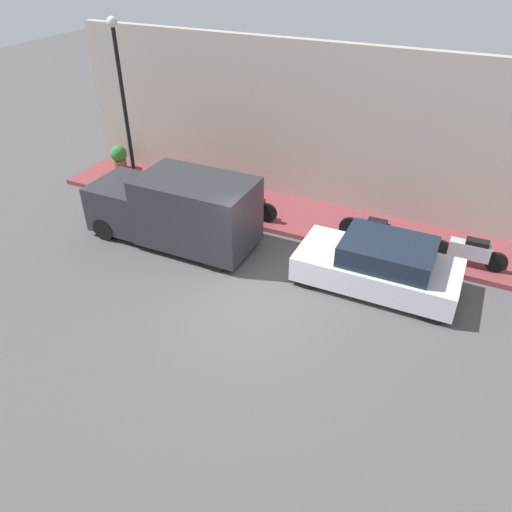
{
  "coord_description": "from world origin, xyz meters",
  "views": [
    {
      "loc": [
        -8.46,
        -4.06,
        7.69
      ],
      "look_at": [
        1.14,
        0.49,
        0.6
      ],
      "focal_mm": 35.0,
      "sensor_mm": 36.0,
      "label": 1
    }
  ],
  "objects": [
    {
      "name": "motorcycle_red",
      "position": [
        3.61,
        1.89,
        0.58
      ],
      "size": [
        0.3,
        1.84,
        0.78
      ],
      "color": "#B21E1E",
      "rests_on": "sidewalk"
    },
    {
      "name": "ground_plane",
      "position": [
        0.0,
        0.0,
        0.0
      ],
      "size": [
        60.0,
        60.0,
        0.0
      ],
      "primitive_type": "plane",
      "color": "#514F51"
    },
    {
      "name": "parked_car",
      "position": [
        2.03,
        -2.48,
        0.64
      ],
      "size": [
        1.84,
        3.98,
        1.35
      ],
      "color": "silver",
      "rests_on": "ground_plane"
    },
    {
      "name": "scooter_silver",
      "position": [
        3.77,
        -4.44,
        0.58
      ],
      "size": [
        0.3,
        1.94,
        0.79
      ],
      "color": "#B7B7BF",
      "rests_on": "sidewalk"
    },
    {
      "name": "motorcycle_blue",
      "position": [
        3.77,
        -1.85,
        0.57
      ],
      "size": [
        0.3,
        1.83,
        0.75
      ],
      "color": "navy",
      "rests_on": "sidewalk"
    },
    {
      "name": "streetlamp",
      "position": [
        3.55,
        6.08,
        3.47
      ],
      "size": [
        0.3,
        0.3,
        5.41
      ],
      "color": "black",
      "rests_on": "sidewalk"
    },
    {
      "name": "potted_plant",
      "position": [
        4.87,
        7.79,
        0.62
      ],
      "size": [
        0.59,
        0.59,
        0.88
      ],
      "color": "brown",
      "rests_on": "sidewalk"
    },
    {
      "name": "delivery_van",
      "position": [
        1.72,
        3.3,
        1.04
      ],
      "size": [
        1.89,
        4.84,
        2.06
      ],
      "color": "#2D2D33",
      "rests_on": "ground_plane"
    },
    {
      "name": "building_facade",
      "position": [
        5.69,
        0.0,
        2.5
      ],
      "size": [
        0.3,
        17.85,
        5.0
      ],
      "color": "#B2A899",
      "rests_on": "ground_plane"
    },
    {
      "name": "sidewalk",
      "position": [
        4.39,
        0.0,
        0.07
      ],
      "size": [
        2.29,
        17.85,
        0.15
      ],
      "color": "brown",
      "rests_on": "ground_plane"
    }
  ]
}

